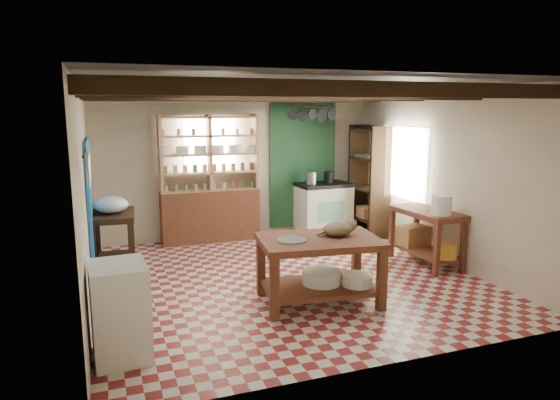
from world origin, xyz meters
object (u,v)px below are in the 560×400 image
object	(u,v)px
prep_table	(114,243)
white_cabinet	(120,311)
work_table	(319,270)
right_counter	(426,237)
stove	(323,208)
cat	(338,229)

from	to	relation	value
prep_table	white_cabinet	size ratio (longest dim) A/B	0.96
work_table	white_cabinet	bearing A→B (deg)	-158.33
prep_table	right_counter	distance (m)	4.53
work_table	prep_table	xyz separation A→B (m)	(-2.27, 1.97, 0.04)
stove	prep_table	size ratio (longest dim) A/B	1.10
work_table	white_cabinet	world-z (taller)	white_cabinet
right_counter	stove	bearing A→B (deg)	102.64
stove	white_cabinet	xyz separation A→B (m)	(-3.76, -3.67, -0.02)
prep_table	cat	distance (m)	3.22
right_counter	work_table	bearing A→B (deg)	-162.01
stove	cat	distance (m)	3.31
white_cabinet	right_counter	world-z (taller)	white_cabinet
cat	work_table	bearing A→B (deg)	-178.69
right_counter	cat	size ratio (longest dim) A/B	3.04
stove	white_cabinet	bearing A→B (deg)	-137.84
white_cabinet	cat	distance (m)	2.65
work_table	right_counter	world-z (taller)	right_counter
prep_table	white_cabinet	bearing A→B (deg)	-86.42
work_table	stove	bearing A→B (deg)	71.44
stove	prep_table	bearing A→B (deg)	-165.70
cat	white_cabinet	bearing A→B (deg)	-169.33
stove	prep_table	world-z (taller)	stove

